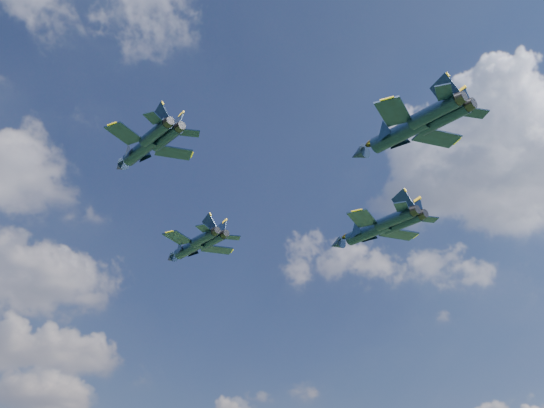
{
  "coord_description": "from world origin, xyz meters",
  "views": [
    {
      "loc": [
        -30.9,
        -65.29,
        16.57
      ],
      "look_at": [
        6.41,
        4.61,
        56.33
      ],
      "focal_mm": 45.0,
      "sensor_mm": 36.0,
      "label": 1
    }
  ],
  "objects": [
    {
      "name": "jet_right",
      "position": [
        24.57,
        9.13,
        57.99
      ],
      "size": [
        13.72,
        18.38,
        4.33
      ],
      "rotation": [
        0.0,
        0.0,
        0.25
      ],
      "color": "black"
    },
    {
      "name": "jet_lead",
      "position": [
        3.57,
        26.75,
        57.77
      ],
      "size": [
        12.08,
        16.01,
        3.77
      ],
      "rotation": [
        0.0,
        0.0,
        0.2
      ],
      "color": "black"
    },
    {
      "name": "jet_left",
      "position": [
        -12.49,
        1.99,
        57.65
      ],
      "size": [
        10.93,
        14.48,
        3.41
      ],
      "rotation": [
        0.0,
        0.0,
        0.2
      ],
      "color": "black"
    },
    {
      "name": "jet_slot",
      "position": [
        11.6,
        -15.07,
        57.52
      ],
      "size": [
        12.86,
        17.22,
        4.05
      ],
      "rotation": [
        0.0,
        0.0,
        0.24
      ],
      "color": "black"
    }
  ]
}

